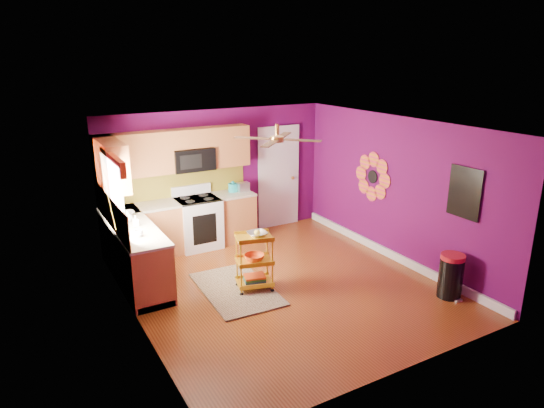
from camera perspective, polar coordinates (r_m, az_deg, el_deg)
ground at (r=7.70m, az=1.31°, el=-9.55°), size 5.00×5.00×0.00m
room_envelope at (r=7.13m, az=1.58°, el=2.28°), size 4.54×5.04×2.52m
lower_cabinets at (r=8.57m, az=-12.79°, el=-3.96°), size 2.81×2.31×0.94m
electric_range at (r=9.11m, az=-8.70°, el=-2.12°), size 0.76×0.66×1.13m
upper_cabinetry at (r=8.55m, az=-13.43°, el=5.49°), size 2.80×2.30×1.26m
left_window at (r=7.28m, az=-18.22°, el=2.57°), size 0.08×1.35×1.08m
panel_door at (r=9.99m, az=0.76°, el=3.07°), size 0.95×0.11×2.15m
right_wall_art at (r=8.26m, az=16.03°, el=2.35°), size 0.04×2.74×1.04m
ceiling_fan at (r=7.15m, az=0.60°, el=7.72°), size 1.01×1.01×0.26m
shag_rug at (r=7.59m, az=-4.23°, el=-9.93°), size 1.07×1.68×0.02m
rolling_cart at (r=7.38m, az=-2.03°, el=-6.53°), size 0.62×0.52×0.97m
trash_can at (r=7.70m, az=20.29°, el=-7.94°), size 0.37×0.39×0.68m
teal_kettle at (r=9.32m, az=-4.61°, el=1.96°), size 0.18×0.18×0.21m
toaster at (r=9.31m, az=-3.42°, el=2.01°), size 0.22×0.15×0.18m
soap_bottle_a at (r=7.70m, az=-15.75°, el=-1.93°), size 0.08×0.08×0.18m
soap_bottle_b at (r=7.96m, az=-16.60°, el=-1.35°), size 0.15×0.15×0.19m
counter_dish at (r=8.29m, az=-16.73°, el=-1.08°), size 0.25×0.25×0.06m
counter_cup at (r=7.28m, az=-15.41°, el=-3.35°), size 0.13×0.13×0.10m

